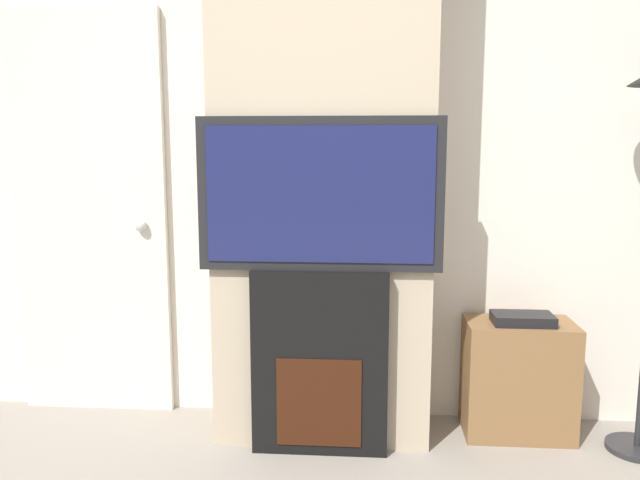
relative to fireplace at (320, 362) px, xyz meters
The scene contains 6 objects.
wall_back 1.02m from the fireplace, 90.00° to the left, with size 6.00×0.06×2.70m.
chimney_breast 0.95m from the fireplace, 90.00° to the left, with size 1.02×0.41×2.70m.
fireplace is the anchor object (origin of this frame).
television 0.77m from the fireplace, 90.00° to the right, with size 1.09×0.07×0.68m.
media_stand 0.99m from the fireplace, 13.69° to the left, with size 0.52×0.31×0.62m.
entry_door 1.43m from the fireplace, 162.53° to the left, with size 0.81×0.09×2.10m.
Camera 1 is at (0.21, -1.16, 1.42)m, focal length 35.00 mm.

